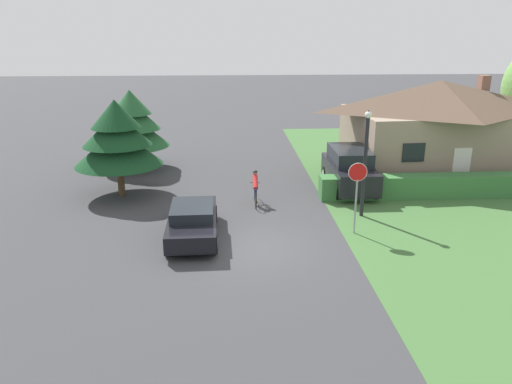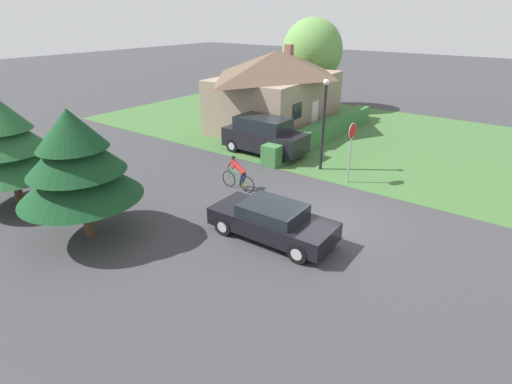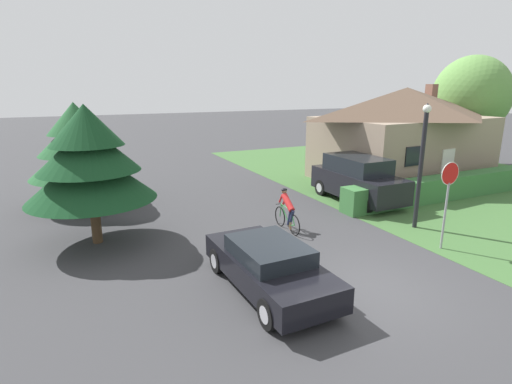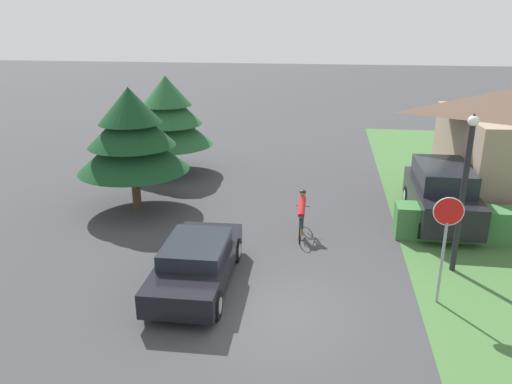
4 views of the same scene
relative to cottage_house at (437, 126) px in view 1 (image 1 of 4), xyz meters
The scene contains 11 objects.
ground_plane 14.20m from the cottage_house, 137.79° to the right, with size 140.00×140.00×0.00m, color #38383A.
grass_verge_right 6.06m from the cottage_house, 78.01° to the right, with size 16.00×36.00×0.01m, color #3D6633.
cottage_house is the anchor object (origin of this frame).
hedge_row 4.78m from the cottage_house, 103.30° to the right, with size 11.95×0.90×1.06m, color #387038.
sedan_left_lane 15.15m from the cottage_house, 146.47° to the right, with size 1.91×4.41×1.27m.
cyclist 11.20m from the cottage_house, 154.54° to the right, with size 0.44×1.81×1.51m.
parked_suv_right 6.21m from the cottage_house, 152.04° to the right, with size 2.00×4.64×2.01m.
stop_sign 10.49m from the cottage_house, 127.59° to the right, with size 0.71×0.07×2.79m.
street_lamp 8.58m from the cottage_house, 130.92° to the right, with size 0.28×0.28×4.45m.
conifer_tall_near 16.49m from the cottage_house, 169.24° to the right, with size 4.00×4.00×4.48m.
conifer_tall_far 16.46m from the cottage_house, behind, with size 3.99×3.99×4.38m.
Camera 1 is at (-0.82, -16.38, 7.47)m, focal length 35.00 mm.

